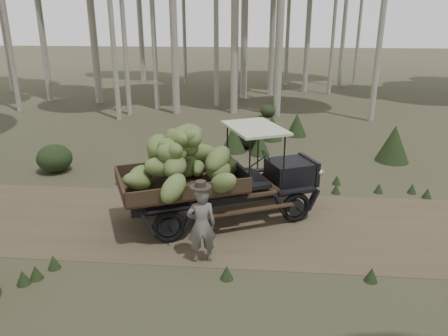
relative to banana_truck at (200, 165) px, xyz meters
The scene contains 5 objects.
ground 3.22m from the banana_truck, ahead, with size 120.00×120.00×0.00m, color #473D2B.
dirt_track 3.22m from the banana_truck, ahead, with size 70.00×4.00×0.01m, color brown.
banana_truck is the anchor object (origin of this frame).
farmer 1.99m from the banana_truck, 81.68° to the right, with size 0.68×0.54×1.80m.
undergrowth 2.29m from the banana_truck, 46.12° to the right, with size 22.98×23.10×1.29m.
Camera 1 is at (-1.40, -9.66, 4.92)m, focal length 35.00 mm.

